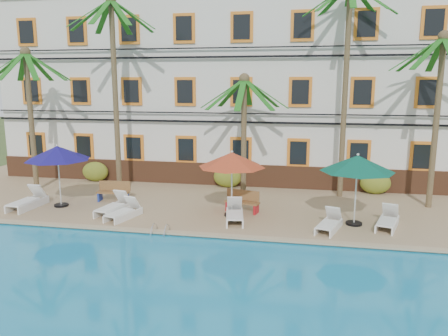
% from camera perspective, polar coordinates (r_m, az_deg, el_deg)
% --- Properties ---
extents(ground, '(100.00, 100.00, 0.00)m').
position_cam_1_polar(ground, '(17.35, -6.33, -8.23)').
color(ground, '#384C23').
rests_on(ground, ground).
extents(pool_deck, '(30.00, 12.00, 0.25)m').
position_cam_1_polar(pool_deck, '(21.92, -2.49, -3.69)').
color(pool_deck, tan).
rests_on(pool_deck, ground).
extents(swimming_pool, '(26.00, 12.00, 0.20)m').
position_cam_1_polar(swimming_pool, '(11.41, -17.34, -18.98)').
color(swimming_pool, '#1887BA').
rests_on(swimming_pool, ground).
extents(pool_coping, '(30.00, 0.35, 0.06)m').
position_cam_1_polar(pool_coping, '(16.45, -7.28, -8.31)').
color(pool_coping, tan).
rests_on(pool_coping, pool_deck).
extents(hotel_building, '(25.40, 6.44, 10.22)m').
position_cam_1_polar(hotel_building, '(26.07, -0.02, 10.35)').
color(hotel_building, silver).
rests_on(hotel_building, pool_deck).
extents(palm_a, '(4.19, 4.19, 7.20)m').
position_cam_1_polar(palm_a, '(24.06, -24.09, 8.21)').
color(palm_a, brown).
rests_on(palm_a, pool_deck).
extents(palm_b, '(4.19, 4.19, 9.53)m').
position_cam_1_polar(palm_b, '(22.00, -14.15, 12.14)').
color(palm_b, brown).
rests_on(palm_b, pool_deck).
extents(palm_c, '(4.19, 4.19, 5.90)m').
position_cam_1_polar(palm_c, '(20.80, 2.63, 6.72)').
color(palm_c, brown).
rests_on(palm_c, pool_deck).
extents(palm_d, '(4.19, 4.19, 10.09)m').
position_cam_1_polar(palm_d, '(21.49, 15.71, 12.92)').
color(palm_d, brown).
rests_on(palm_d, pool_deck).
extents(palm_e, '(4.19, 4.19, 7.60)m').
position_cam_1_polar(palm_e, '(20.92, 26.23, 8.40)').
color(palm_e, brown).
rests_on(palm_e, pool_deck).
extents(shrub_left, '(1.50, 0.90, 1.10)m').
position_cam_1_polar(shrub_left, '(25.56, -16.45, -0.45)').
color(shrub_left, '#24621C').
rests_on(shrub_left, pool_deck).
extents(shrub_mid, '(1.50, 0.90, 1.10)m').
position_cam_1_polar(shrub_mid, '(23.12, 0.46, -1.18)').
color(shrub_mid, '#24621C').
rests_on(shrub_mid, pool_deck).
extents(shrub_right, '(1.50, 0.90, 1.10)m').
position_cam_1_polar(shrub_right, '(23.01, 19.15, -1.87)').
color(shrub_right, '#24621C').
rests_on(shrub_right, pool_deck).
extents(umbrella_blue, '(2.82, 2.82, 2.81)m').
position_cam_1_polar(umbrella_blue, '(20.56, -20.92, 1.80)').
color(umbrella_blue, black).
rests_on(umbrella_blue, pool_deck).
extents(umbrella_red, '(2.77, 2.77, 2.76)m').
position_cam_1_polar(umbrella_red, '(17.78, 1.03, 1.03)').
color(umbrella_red, black).
rests_on(umbrella_red, pool_deck).
extents(umbrella_green, '(2.84, 2.84, 2.83)m').
position_cam_1_polar(umbrella_green, '(17.41, 17.03, 0.52)').
color(umbrella_green, black).
rests_on(umbrella_green, pool_deck).
extents(lounger_a, '(0.86, 2.08, 0.96)m').
position_cam_1_polar(lounger_a, '(21.26, -24.22, -3.94)').
color(lounger_a, white).
rests_on(lounger_a, pool_deck).
extents(lounger_b, '(1.02, 2.02, 0.91)m').
position_cam_1_polar(lounger_b, '(19.18, -14.15, -4.90)').
color(lounger_b, white).
rests_on(lounger_b, pool_deck).
extents(lounger_c, '(1.10, 1.87, 0.83)m').
position_cam_1_polar(lounger_c, '(18.41, -12.94, -5.59)').
color(lounger_c, white).
rests_on(lounger_c, pool_deck).
extents(lounger_d, '(0.99, 1.97, 0.89)m').
position_cam_1_polar(lounger_d, '(17.64, 1.40, -5.99)').
color(lounger_d, white).
rests_on(lounger_d, pool_deck).
extents(lounger_e, '(1.12, 1.84, 0.82)m').
position_cam_1_polar(lounger_e, '(17.01, 13.58, -7.05)').
color(lounger_e, white).
rests_on(lounger_e, pool_deck).
extents(lounger_f, '(1.16, 1.92, 0.86)m').
position_cam_1_polar(lounger_f, '(17.95, 20.59, -6.45)').
color(lounger_f, white).
rests_on(lounger_f, pool_deck).
extents(bench_left, '(1.53, 0.58, 0.93)m').
position_cam_1_polar(bench_left, '(21.11, -14.21, -2.94)').
color(bench_left, olive).
rests_on(bench_left, pool_deck).
extents(bench_right, '(1.57, 0.85, 0.93)m').
position_cam_1_polar(bench_right, '(18.83, 2.49, -4.31)').
color(bench_right, olive).
rests_on(bench_right, pool_deck).
extents(pool_ladder, '(0.54, 0.74, 0.74)m').
position_cam_1_polar(pool_ladder, '(16.45, -8.28, -8.45)').
color(pool_ladder, silver).
rests_on(pool_ladder, ground).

